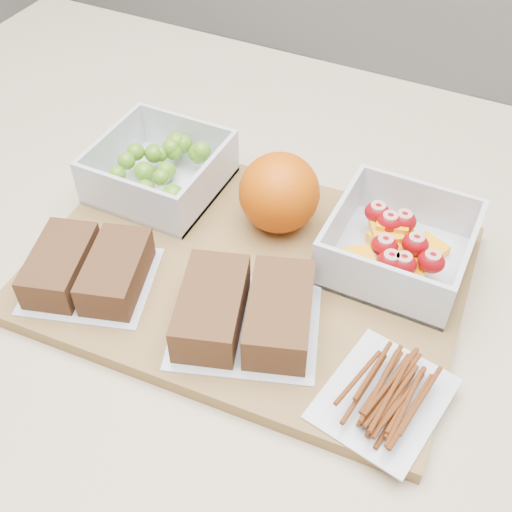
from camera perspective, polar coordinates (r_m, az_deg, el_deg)
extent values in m
cube|color=beige|center=(1.03, -1.29, -19.09)|extent=(1.20, 0.90, 0.90)
cube|color=olive|center=(0.65, -0.71, -1.45)|extent=(0.44, 0.32, 0.02)
cube|color=silver|center=(0.74, -8.38, 6.29)|extent=(0.13, 0.13, 0.01)
cube|color=silver|center=(0.77, -6.06, 10.48)|extent=(0.13, 0.01, 0.06)
cube|color=silver|center=(0.69, -11.38, 4.84)|extent=(0.13, 0.01, 0.06)
cube|color=silver|center=(0.70, -4.19, 6.49)|extent=(0.01, 0.12, 0.06)
cube|color=silver|center=(0.76, -12.67, 9.01)|extent=(0.01, 0.12, 0.06)
sphere|color=#548B1C|center=(0.73, -9.91, 7.38)|extent=(0.02, 0.02, 0.02)
sphere|color=#548B1C|center=(0.74, -11.44, 8.29)|extent=(0.02, 0.02, 0.02)
sphere|color=#548B1C|center=(0.74, -7.57, 9.54)|extent=(0.02, 0.02, 0.02)
sphere|color=#548B1C|center=(0.73, -7.99, 7.50)|extent=(0.02, 0.02, 0.02)
sphere|color=#548B1C|center=(0.75, -10.65, 9.08)|extent=(0.02, 0.02, 0.02)
sphere|color=#548B1C|center=(0.73, -9.72, 7.45)|extent=(0.02, 0.02, 0.02)
sphere|color=#548B1C|center=(0.74, -9.10, 9.01)|extent=(0.02, 0.02, 0.02)
sphere|color=#548B1C|center=(0.67, -7.37, 5.35)|extent=(0.02, 0.02, 0.02)
sphere|color=#548B1C|center=(0.73, -5.12, 9.05)|extent=(0.02, 0.02, 0.02)
sphere|color=#548B1C|center=(0.75, -7.09, 10.01)|extent=(0.02, 0.02, 0.02)
sphere|color=#548B1C|center=(0.72, -12.23, 7.13)|extent=(0.02, 0.02, 0.02)
sphere|color=#548B1C|center=(0.73, -4.87, 9.31)|extent=(0.02, 0.02, 0.02)
sphere|color=#548B1C|center=(0.70, -9.84, 5.85)|extent=(0.02, 0.02, 0.02)
sphere|color=#548B1C|center=(0.74, -7.29, 9.20)|extent=(0.02, 0.02, 0.02)
sphere|color=#548B1C|center=(0.75, -9.06, 8.99)|extent=(0.02, 0.02, 0.02)
sphere|color=#548B1C|center=(0.75, -6.52, 9.88)|extent=(0.02, 0.02, 0.02)
sphere|color=#548B1C|center=(0.67, -7.64, 5.17)|extent=(0.02, 0.02, 0.02)
sphere|color=#548B1C|center=(0.69, -6.94, 4.37)|extent=(0.02, 0.02, 0.02)
sphere|color=#548B1C|center=(0.74, -8.49, 9.01)|extent=(0.02, 0.02, 0.02)
sphere|color=#548B1C|center=(0.72, -10.01, 7.47)|extent=(0.02, 0.02, 0.02)
sphere|color=#548B1C|center=(0.76, -7.14, 9.86)|extent=(0.02, 0.02, 0.02)
sphere|color=#548B1C|center=(0.70, -8.44, 6.94)|extent=(0.02, 0.02, 0.02)
cube|color=silver|center=(0.66, 12.30, -0.38)|extent=(0.13, 0.13, 0.01)
cube|color=silver|center=(0.69, 14.20, 4.54)|extent=(0.13, 0.01, 0.06)
cube|color=silver|center=(0.60, 10.86, -2.67)|extent=(0.13, 0.01, 0.06)
cube|color=silver|center=(0.64, 18.06, -0.61)|extent=(0.01, 0.12, 0.06)
cube|color=silver|center=(0.65, 7.34, 2.95)|extent=(0.01, 0.12, 0.06)
cube|color=orange|center=(0.64, 12.34, -0.79)|extent=(0.04, 0.04, 0.01)
cube|color=orange|center=(0.67, 12.13, 2.12)|extent=(0.05, 0.05, 0.01)
cube|color=orange|center=(0.65, 13.50, 0.48)|extent=(0.04, 0.05, 0.01)
cube|color=orange|center=(0.67, 14.83, 0.41)|extent=(0.04, 0.05, 0.01)
cube|color=orange|center=(0.66, 11.49, 2.17)|extent=(0.04, 0.04, 0.01)
cube|color=orange|center=(0.66, 12.01, 2.83)|extent=(0.04, 0.03, 0.01)
cube|color=orange|center=(0.62, 9.24, -0.53)|extent=(0.04, 0.04, 0.01)
cube|color=orange|center=(0.63, 13.22, -1.46)|extent=(0.04, 0.04, 0.01)
cube|color=orange|center=(0.66, 11.48, 1.26)|extent=(0.04, 0.04, 0.01)
ellipsoid|color=#9A070F|center=(0.64, 13.97, 1.02)|extent=(0.03, 0.02, 0.02)
ellipsoid|color=#9A070F|center=(0.62, 12.92, -0.68)|extent=(0.03, 0.02, 0.02)
ellipsoid|color=#9A070F|center=(0.66, 10.73, 3.81)|extent=(0.03, 0.02, 0.02)
ellipsoid|color=#9A070F|center=(0.63, 15.30, -0.49)|extent=(0.03, 0.02, 0.02)
ellipsoid|color=#9A070F|center=(0.66, 11.76, 2.94)|extent=(0.03, 0.02, 0.02)
ellipsoid|color=#9A070F|center=(0.62, 11.86, -0.52)|extent=(0.03, 0.02, 0.02)
ellipsoid|color=#9A070F|center=(0.63, 11.35, 0.89)|extent=(0.03, 0.02, 0.02)
ellipsoid|color=#9A070F|center=(0.66, 12.97, 3.06)|extent=(0.03, 0.02, 0.02)
sphere|color=#D15204|center=(0.66, 2.07, 5.64)|extent=(0.08, 0.08, 0.08)
cube|color=silver|center=(0.65, -14.39, -2.15)|extent=(0.15, 0.14, 0.00)
cube|color=#56351D|center=(0.65, -16.97, -0.75)|extent=(0.07, 0.10, 0.04)
cube|color=#56351D|center=(0.63, -12.34, -1.32)|extent=(0.07, 0.10, 0.04)
cube|color=silver|center=(0.59, -0.92, -6.11)|extent=(0.17, 0.16, 0.00)
cube|color=brown|center=(0.58, -3.97, -4.56)|extent=(0.09, 0.12, 0.04)
cube|color=brown|center=(0.58, 2.11, -5.14)|extent=(0.09, 0.12, 0.04)
cube|color=silver|center=(0.56, 11.28, -12.31)|extent=(0.11, 0.13, 0.00)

